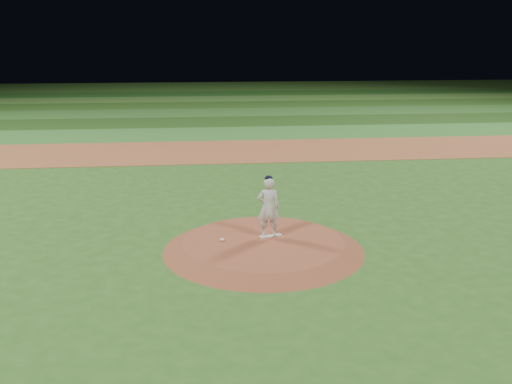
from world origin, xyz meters
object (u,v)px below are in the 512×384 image
object	(u,v)px
pitching_rubber	(271,236)
pitcher_on_mound	(269,207)
rosin_bag	(222,240)
pitchers_mound	(264,245)

from	to	relation	value
pitching_rubber	pitcher_on_mound	size ratio (longest dim) A/B	0.36
pitching_rubber	rosin_bag	world-z (taller)	rosin_bag
pitchers_mound	rosin_bag	bearing A→B (deg)	173.19
pitchers_mound	rosin_bag	xyz separation A→B (m)	(-1.13, 0.13, 0.16)
rosin_bag	pitcher_on_mound	size ratio (longest dim) A/B	0.08
pitcher_on_mound	pitchers_mound	bearing A→B (deg)	-116.98
pitchers_mound	pitching_rubber	distance (m)	0.46
pitchers_mound	pitching_rubber	world-z (taller)	pitching_rubber
pitcher_on_mound	rosin_bag	bearing A→B (deg)	-170.93
rosin_bag	pitcher_on_mound	world-z (taller)	pitcher_on_mound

